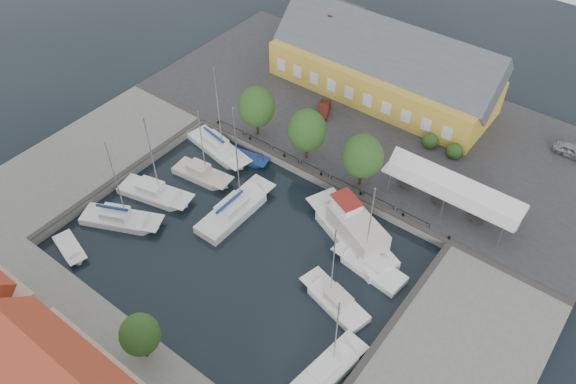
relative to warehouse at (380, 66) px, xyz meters
The scene contains 21 objects.
ground 28.82m from the warehouse, 84.77° to the right, with size 140.00×140.00×0.00m, color black.
north_quay 7.13m from the warehouse, 64.14° to the right, with size 56.00×26.00×1.00m, color #2D2D30.
west_quay 36.24m from the warehouse, 122.58° to the right, with size 12.00×24.00×1.00m, color slate.
east_quay 39.27m from the warehouse, 50.98° to the right, with size 12.00×24.00×1.00m, color slate.
quay_edge_fittings 23.99m from the warehouse, 83.67° to the right, with size 56.00×24.72×0.40m.
warehouse is the anchor object (origin of this frame).
tent_canopy 21.63m from the warehouse, 39.86° to the right, with size 14.00×4.00×2.83m.
quay_trees 16.37m from the warehouse, 87.91° to the right, with size 18.20×4.20×6.30m.
car_silver 24.18m from the warehouse, ahead, with size 1.63×4.05×1.38m, color #93959A.
car_red 9.25m from the warehouse, 106.67° to the right, with size 1.28×3.66×1.21m, color #501712.
center_sailboat 27.28m from the warehouse, 91.72° to the right, with size 2.98×9.89×13.36m.
trawler 25.24m from the warehouse, 64.51° to the right, with size 11.99×7.78×5.00m.
east_boat_a 28.78m from the warehouse, 60.29° to the right, with size 7.71×3.32×10.72m.
east_boat_b 33.15m from the warehouse, 65.47° to the right, with size 7.43×4.03×9.94m.
east_boat_c 39.92m from the warehouse, 64.97° to the right, with size 3.44×7.86×9.89m.
west_boat_a 22.81m from the warehouse, 113.60° to the right, with size 9.48×4.18×12.11m.
west_boat_b 26.39m from the warehouse, 106.41° to the right, with size 7.19×3.15×9.73m.
west_boat_c 31.89m from the warehouse, 107.18° to the right, with size 8.64×4.49×11.26m.
west_boat_d 36.37m from the warehouse, 104.92° to the right, with size 8.66×5.80×11.32m.
launch_sw 41.85m from the warehouse, 104.36° to the right, with size 4.96×2.93×0.98m.
launch_nw 20.83m from the warehouse, 104.36° to the right, with size 4.82×2.64×0.88m.
Camera 1 is at (25.04, -26.95, 42.24)m, focal length 35.00 mm.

